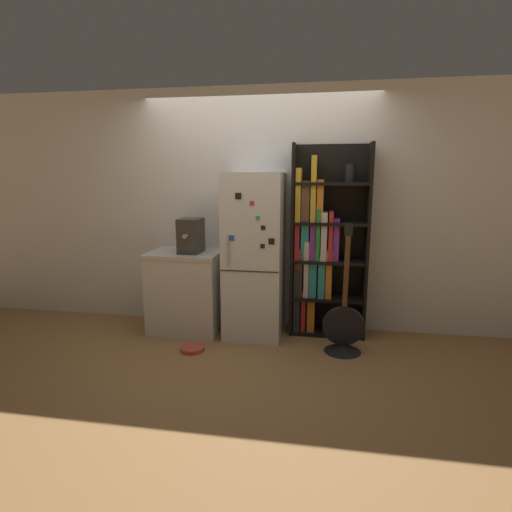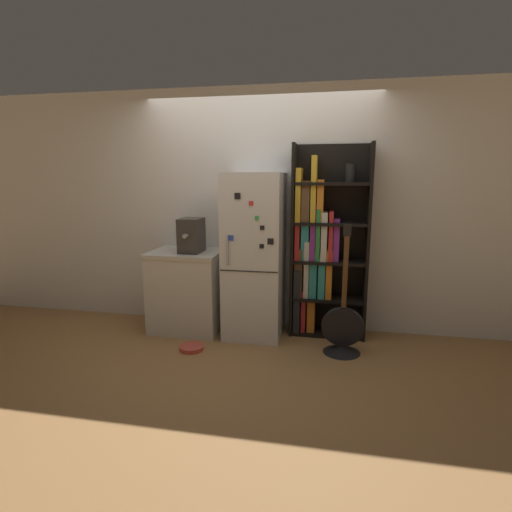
{
  "view_description": "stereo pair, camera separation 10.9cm",
  "coord_description": "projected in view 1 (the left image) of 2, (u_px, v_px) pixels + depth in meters",
  "views": [
    {
      "loc": [
        0.69,
        -3.87,
        1.66
      ],
      "look_at": [
        0.02,
        0.15,
        0.85
      ],
      "focal_mm": 28.0,
      "sensor_mm": 36.0,
      "label": 1
    },
    {
      "loc": [
        0.8,
        -3.85,
        1.66
      ],
      "look_at": [
        0.02,
        0.15,
        0.85
      ],
      "focal_mm": 28.0,
      "sensor_mm": 36.0,
      "label": 2
    }
  ],
  "objects": [
    {
      "name": "ground_plane",
      "position": [
        252.0,
        338.0,
        4.18
      ],
      "size": [
        16.0,
        16.0,
        0.0
      ],
      "primitive_type": "plane",
      "color": "#A87542"
    },
    {
      "name": "wall_back",
      "position": [
        260.0,
        210.0,
        4.38
      ],
      "size": [
        8.0,
        0.05,
        2.6
      ],
      "color": "white",
      "rests_on": "ground_plane"
    },
    {
      "name": "refrigerator",
      "position": [
        255.0,
        256.0,
        4.15
      ],
      "size": [
        0.59,
        0.63,
        1.7
      ],
      "color": "white",
      "rests_on": "ground_plane"
    },
    {
      "name": "bookshelf",
      "position": [
        320.0,
        248.0,
        4.19
      ],
      "size": [
        0.78,
        0.33,
        1.99
      ],
      "color": "black",
      "rests_on": "ground_plane"
    },
    {
      "name": "kitchen_counter",
      "position": [
        187.0,
        291.0,
        4.36
      ],
      "size": [
        0.76,
        0.62,
        0.88
      ],
      "color": "silver",
      "rests_on": "ground_plane"
    },
    {
      "name": "espresso_machine",
      "position": [
        191.0,
        236.0,
        4.19
      ],
      "size": [
        0.22,
        0.35,
        0.36
      ],
      "color": "#38332D",
      "rests_on": "kitchen_counter"
    },
    {
      "name": "guitar",
      "position": [
        343.0,
        334.0,
        3.83
      ],
      "size": [
        0.4,
        0.36,
        1.26
      ],
      "color": "black",
      "rests_on": "ground_plane"
    },
    {
      "name": "pet_bowl",
      "position": [
        192.0,
        348.0,
        3.88
      ],
      "size": [
        0.24,
        0.24,
        0.04
      ],
      "color": "#D84C3F",
      "rests_on": "ground_plane"
    }
  ]
}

